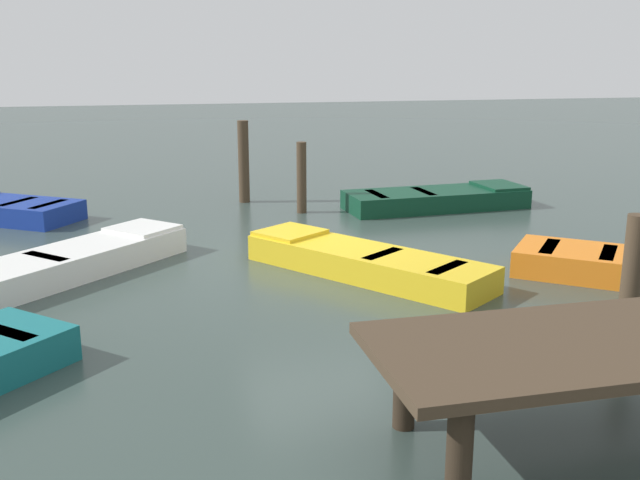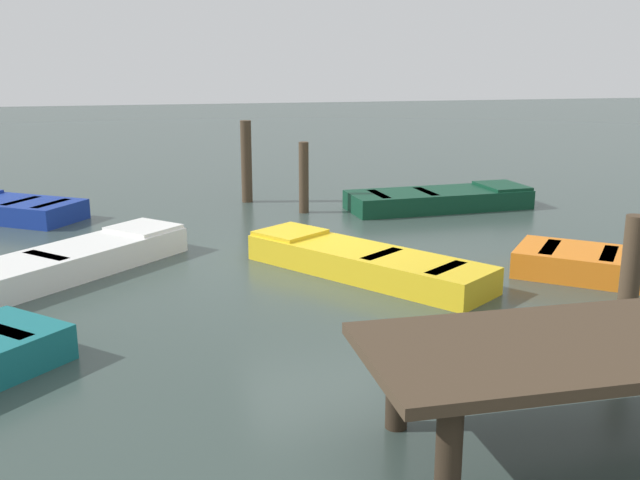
# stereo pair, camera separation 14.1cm
# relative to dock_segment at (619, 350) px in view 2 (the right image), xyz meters

# --- Properties ---
(ground_plane) EXTENTS (80.00, 80.00, 0.00)m
(ground_plane) POSITION_rel_dock_segment_xyz_m (1.25, -6.10, -0.83)
(ground_plane) COLOR #33423D
(dock_segment) EXTENTS (4.45, 1.71, 0.95)m
(dock_segment) POSITION_rel_dock_segment_xyz_m (0.00, 0.00, 0.00)
(dock_segment) COLOR #423323
(dock_segment) RESTS_ON ground_plane
(rowboat_white) EXTENTS (3.76, 3.74, 0.46)m
(rowboat_white) POSITION_rel_dock_segment_xyz_m (5.19, -6.15, -0.61)
(rowboat_white) COLOR silver
(rowboat_white) RESTS_ON ground_plane
(rowboat_orange) EXTENTS (3.21, 2.93, 0.46)m
(rowboat_orange) POSITION_rel_dock_segment_xyz_m (-2.94, -4.03, -0.61)
(rowboat_orange) COLOR orange
(rowboat_orange) RESTS_ON ground_plane
(rowboat_dark_green) EXTENTS (4.04, 1.57, 0.46)m
(rowboat_dark_green) POSITION_rel_dock_segment_xyz_m (-2.21, -9.61, -0.61)
(rowboat_dark_green) COLOR #0C3823
(rowboat_dark_green) RESTS_ON ground_plane
(rowboat_yellow) EXTENTS (3.25, 3.89, 0.46)m
(rowboat_yellow) POSITION_rel_dock_segment_xyz_m (0.78, -5.17, -0.61)
(rowboat_yellow) COLOR gold
(rowboat_yellow) RESTS_ON ground_plane
(rowboat_blue) EXTENTS (3.03, 2.61, 0.46)m
(rowboat_blue) POSITION_rel_dock_segment_xyz_m (6.70, -10.52, -0.61)
(rowboat_blue) COLOR navy
(rowboat_blue) RESTS_ON ground_plane
(mooring_piling_mid_right) EXTENTS (0.24, 0.24, 1.85)m
(mooring_piling_mid_right) POSITION_rel_dock_segment_xyz_m (1.80, -11.28, 0.10)
(mooring_piling_mid_right) COLOR #423323
(mooring_piling_mid_right) RESTS_ON ground_plane
(mooring_piling_near_right) EXTENTS (0.21, 0.21, 1.50)m
(mooring_piling_near_right) POSITION_rel_dock_segment_xyz_m (0.76, -9.85, -0.08)
(mooring_piling_near_right) COLOR #423323
(mooring_piling_near_right) RESTS_ON ground_plane
(mooring_piling_far_right) EXTENTS (0.24, 0.24, 1.42)m
(mooring_piling_far_right) POSITION_rel_dock_segment_xyz_m (-1.74, -2.30, -0.12)
(mooring_piling_far_right) COLOR #423323
(mooring_piling_far_right) RESTS_ON ground_plane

